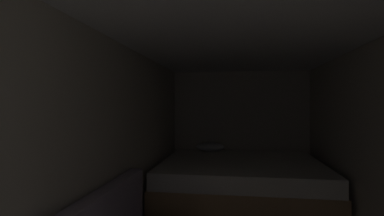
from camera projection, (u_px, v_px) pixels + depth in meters
name	position (u px, v px, depth m)	size (l,w,h in m)	color
wall_back	(240.00, 130.00, 5.01)	(2.39, 0.05, 2.03)	beige
wall_left	(111.00, 154.00, 2.57)	(0.05, 5.24, 2.03)	beige
ceiling_slab	(245.00, 32.00, 2.39)	(2.39, 5.24, 0.05)	white
bed	(241.00, 185.00, 4.02)	(2.17, 1.87, 0.83)	tan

